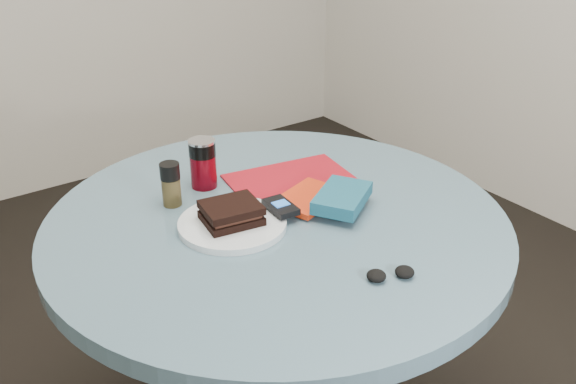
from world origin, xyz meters
TOP-DOWN VIEW (x-y plane):
  - table at (0.00, 0.00)m, footprint 1.00×1.00m
  - plate at (-0.10, 0.02)m, footprint 0.25×0.25m
  - sandwich at (-0.10, 0.02)m, footprint 0.13×0.11m
  - soda_can at (-0.06, 0.22)m, footprint 0.07×0.07m
  - pepper_grinder at (-0.16, 0.18)m, footprint 0.04×0.04m
  - magazine at (0.13, 0.11)m, footprint 0.32×0.26m
  - red_book at (0.09, 0.01)m, footprint 0.18×0.15m
  - novel at (0.13, -0.06)m, footprint 0.18×0.16m
  - mp3_player at (0.01, -0.01)m, footprint 0.05×0.09m
  - headphones at (0.04, -0.31)m, footprint 0.10×0.07m

SIDE VIEW (x-z plane):
  - table at x=0.00m, z-range 0.21..0.96m
  - magazine at x=0.13m, z-range 0.75..0.76m
  - plate at x=-0.10m, z-range 0.75..0.76m
  - headphones at x=0.04m, z-range 0.75..0.77m
  - red_book at x=0.09m, z-range 0.76..0.77m
  - mp3_player at x=0.01m, z-range 0.77..0.78m
  - novel at x=0.13m, z-range 0.77..0.80m
  - sandwich at x=-0.10m, z-range 0.76..0.81m
  - pepper_grinder at x=-0.16m, z-range 0.75..0.85m
  - soda_can at x=-0.06m, z-range 0.75..0.87m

